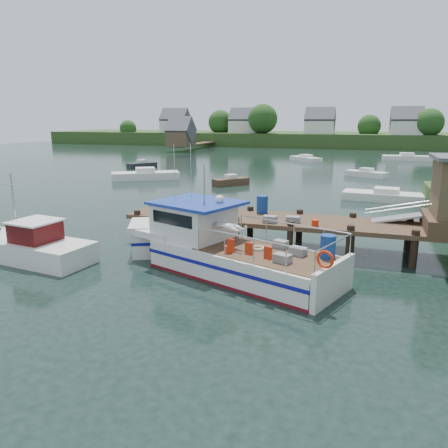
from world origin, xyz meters
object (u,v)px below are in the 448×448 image
(lobster_boat, at_px, (218,248))
(moored_c, at_px, (386,196))
(dock, at_px, (402,207))
(moored_e, at_px, (142,165))
(work_boat, at_px, (24,245))
(moored_b, at_px, (366,174))
(moored_far, at_px, (407,158))
(moored_rowboat, at_px, (231,181))
(moored_d, at_px, (306,159))
(moored_a, at_px, (146,175))

(lobster_boat, height_order, moored_c, lobster_boat)
(dock, distance_m, moored_e, 40.23)
(work_boat, distance_m, moored_e, 36.17)
(moored_b, bearing_deg, moored_far, 67.20)
(lobster_boat, distance_m, moored_e, 38.84)
(moored_rowboat, distance_m, moored_c, 13.87)
(work_boat, relative_size, moored_far, 1.04)
(moored_far, height_order, moored_d, moored_far)
(moored_rowboat, bearing_deg, moored_e, 123.74)
(moored_a, height_order, moored_c, moored_a)
(lobster_boat, bearing_deg, moored_far, 99.27)
(moored_b, bearing_deg, moored_rowboat, -147.95)
(work_boat, bearing_deg, moored_c, 59.39)
(lobster_boat, height_order, moored_far, lobster_boat)
(moored_b, distance_m, moored_d, 18.16)
(moored_rowboat, bearing_deg, moored_c, -37.74)
(lobster_boat, relative_size, moored_d, 1.88)
(moored_c, relative_size, moored_e, 1.69)
(lobster_boat, relative_size, moored_rowboat, 2.98)
(moored_e, bearing_deg, moored_c, -5.29)
(lobster_boat, bearing_deg, moored_a, 144.74)
(moored_rowboat, bearing_deg, work_boat, -116.16)
(moored_a, bearing_deg, dock, -52.57)
(lobster_boat, distance_m, moored_a, 27.82)
(moored_a, height_order, moored_e, moored_a)
(dock, distance_m, moored_a, 29.66)
(dock, relative_size, moored_e, 4.40)
(work_boat, distance_m, moored_c, 24.78)
(dock, distance_m, lobster_boat, 8.11)
(moored_rowboat, distance_m, moored_d, 26.29)
(dock, bearing_deg, lobster_boat, -151.12)
(moored_far, xyz_separation_m, moored_d, (-13.97, -5.26, -0.07))
(moored_rowboat, relative_size, moored_e, 0.90)
(moored_rowboat, height_order, moored_b, moored_rowboat)
(moored_rowboat, distance_m, moored_a, 9.27)
(lobster_boat, xyz_separation_m, moored_a, (-15.49, 23.11, -0.45))
(moored_e, bearing_deg, moored_far, 55.11)
(moored_far, distance_m, moored_c, 35.59)
(work_boat, bearing_deg, moored_a, 114.06)
(moored_c, bearing_deg, moored_e, 168.59)
(work_boat, bearing_deg, moored_e, 118.31)
(work_boat, bearing_deg, moored_d, 91.59)
(dock, bearing_deg, work_boat, -161.64)
(moored_b, bearing_deg, work_boat, -120.96)
(dock, relative_size, moored_c, 2.61)
(work_boat, height_order, moored_c, work_boat)
(moored_rowboat, xyz_separation_m, moored_b, (11.78, 10.02, -0.02))
(dock, distance_m, moored_far, 49.82)
(lobster_boat, bearing_deg, work_boat, -150.60)
(moored_d, bearing_deg, lobster_boat, -98.92)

